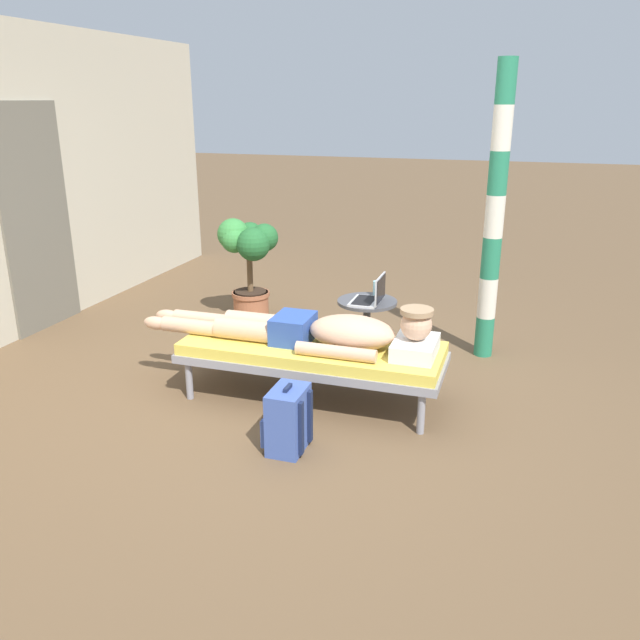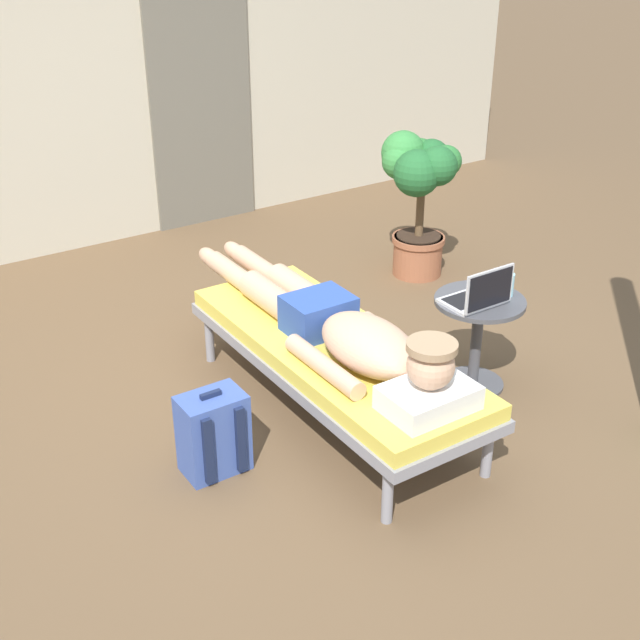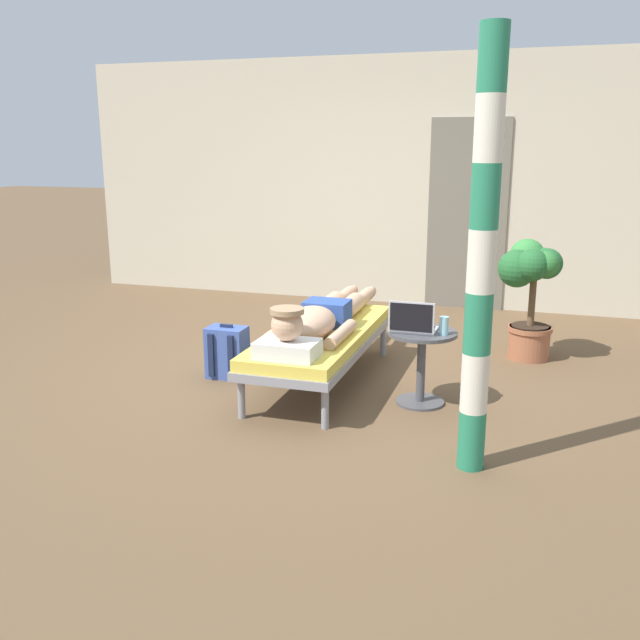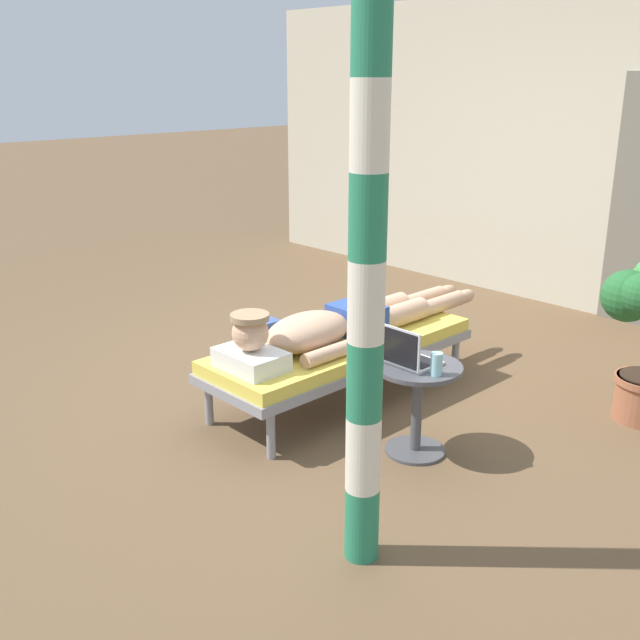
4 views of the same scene
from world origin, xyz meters
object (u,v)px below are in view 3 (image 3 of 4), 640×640
side_table (422,355)px  lounge_chair (321,339)px  backpack (227,353)px  potted_plant (530,281)px  porch_post (482,261)px  drink_glass (444,326)px  laptop (413,324)px  person_reclining (319,318)px

side_table → lounge_chair: bearing=165.8°
backpack → lounge_chair: bearing=6.9°
side_table → potted_plant: 1.51m
side_table → porch_post: size_ratio=0.22×
side_table → drink_glass: bearing=-15.7°
backpack → porch_post: (1.97, -1.02, 0.98)m
drink_glass → lounge_chair: bearing=165.5°
drink_glass → porch_post: porch_post is taller
side_table → laptop: 0.24m
person_reclining → potted_plant: size_ratio=2.17×
laptop → porch_post: size_ratio=0.13×
lounge_chair → side_table: bearing=-14.2°
side_table → porch_post: 1.30m
person_reclining → porch_post: bearing=-40.4°
lounge_chair → potted_plant: potted_plant is taller
lounge_chair → potted_plant: size_ratio=1.87×
lounge_chair → backpack: backpack is taller
backpack → potted_plant: size_ratio=0.42×
side_table → person_reclining: bearing=169.9°
lounge_chair → porch_post: 1.85m
porch_post → backpack: bearing=152.6°
laptop → drink_glass: (0.21, 0.01, 0.00)m
person_reclining → porch_post: 1.75m
lounge_chair → backpack: bearing=-173.1°
laptop → drink_glass: laptop is taller
lounge_chair → laptop: (0.73, -0.25, 0.24)m
side_table → porch_post: porch_post is taller
lounge_chair → potted_plant: bearing=37.7°
drink_glass → potted_plant: bearing=69.4°
drink_glass → person_reclining: bearing=169.0°
lounge_chair → person_reclining: bearing=-90.0°
backpack → porch_post: bearing=-27.4°
backpack → potted_plant: 2.55m
person_reclining → side_table: person_reclining is taller
person_reclining → drink_glass: (0.94, -0.18, 0.07)m
lounge_chair → porch_post: porch_post is taller
laptop → backpack: size_ratio=0.73×
person_reclining → laptop: (0.73, -0.19, 0.06)m
person_reclining → laptop: size_ratio=7.00×
person_reclining → side_table: size_ratio=4.15×
lounge_chair → potted_plant: 1.87m
drink_glass → potted_plant: potted_plant is taller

